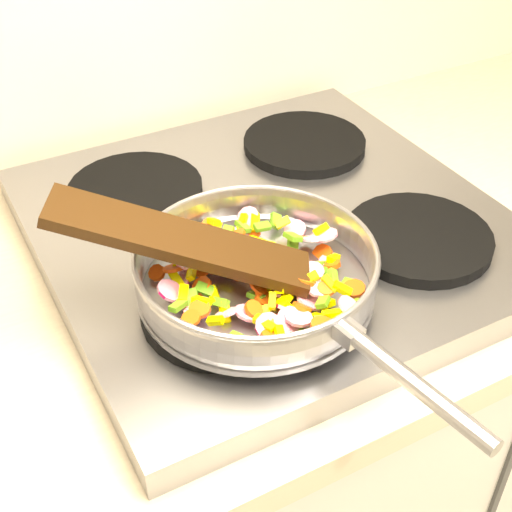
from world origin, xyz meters
name	(u,v)px	position (x,y,z in m)	size (l,w,h in m)	color
cooktop	(270,230)	(-0.70, 1.67, 0.92)	(0.60, 0.60, 0.04)	#939399
grate_fl	(224,308)	(-0.84, 1.52, 0.95)	(0.19, 0.19, 0.02)	black
grate_fr	(418,238)	(-0.56, 1.52, 0.95)	(0.19, 0.19, 0.02)	black
grate_bl	(136,190)	(-0.84, 1.81, 0.95)	(0.19, 0.19, 0.02)	black
grate_br	(305,143)	(-0.56, 1.81, 0.95)	(0.19, 0.19, 0.02)	black
saute_pan	(257,270)	(-0.80, 1.53, 0.99)	(0.31, 0.48, 0.06)	#9E9EA5
vegetable_heap	(259,277)	(-0.79, 1.52, 0.98)	(0.25, 0.26, 0.05)	#C91350
wooden_spatula	(181,241)	(-0.87, 1.57, 1.03)	(0.30, 0.07, 0.01)	black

